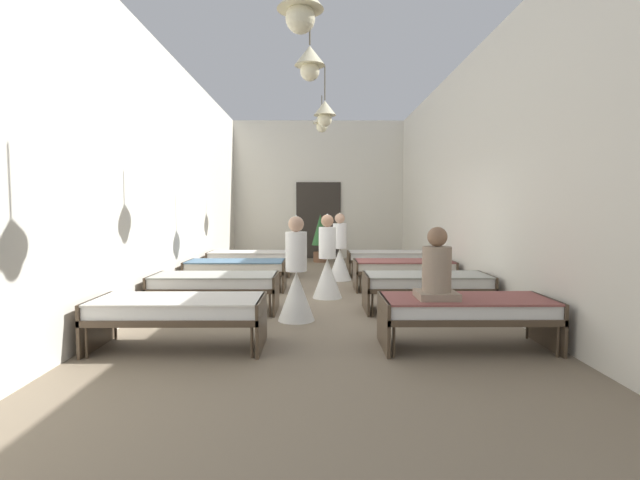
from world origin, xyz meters
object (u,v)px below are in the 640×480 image
bed_right_row_2 (403,267)px  nurse_far_aisle (340,256)px  patient_seated_primary (437,272)px  potted_plant (320,235)px  bed_right_row_1 (426,283)px  bed_left_row_3 (250,257)px  nurse_mid_aisle (327,268)px  bed_left_row_2 (236,267)px  bed_right_row_3 (388,257)px  bed_right_row_0 (466,309)px  bed_left_row_0 (179,310)px  bed_left_row_1 (215,283)px  nurse_near_aisle (296,283)px

bed_right_row_2 → nurse_far_aisle: bearing=133.4°
patient_seated_primary → potted_plant: potted_plant is taller
bed_right_row_1 → bed_left_row_3: bearing=130.4°
nurse_mid_aisle → nurse_far_aisle: size_ratio=1.00×
bed_right_row_2 → nurse_mid_aisle: bearing=-151.5°
bed_left_row_2 → potted_plant: size_ratio=1.35×
nurse_mid_aisle → bed_right_row_3: bearing=41.3°
bed_right_row_1 → potted_plant: 6.85m
bed_right_row_0 → patient_seated_primary: 0.56m
bed_left_row_0 → bed_right_row_1: 3.75m
bed_left_row_1 → bed_left_row_3: 3.80m
bed_right_row_1 → bed_left_row_3: same height
bed_right_row_1 → nurse_near_aisle: size_ratio=1.28×
bed_left_row_1 → potted_plant: potted_plant is taller
bed_right_row_1 → bed_right_row_2: size_ratio=1.00×
bed_left_row_0 → potted_plant: (1.67, 8.55, 0.37)m
bed_right_row_1 → potted_plant: (-1.57, 6.65, 0.37)m
nurse_near_aisle → nurse_mid_aisle: bearing=142.4°
bed_left_row_1 → nurse_mid_aisle: nurse_mid_aisle is taller
bed_right_row_0 → bed_left_row_1: size_ratio=1.00×
nurse_mid_aisle → nurse_far_aisle: 2.08m
nurse_near_aisle → nurse_far_aisle: 3.81m
bed_right_row_0 → nurse_mid_aisle: size_ratio=1.28×
bed_left_row_2 → bed_right_row_3: same height
bed_right_row_1 → potted_plant: bearing=103.3°
bed_right_row_2 → potted_plant: 5.02m
bed_right_row_3 → potted_plant: size_ratio=1.35×
bed_left_row_0 → patient_seated_primary: patient_seated_primary is taller
nurse_mid_aisle → potted_plant: nurse_mid_aisle is taller
bed_right_row_0 → bed_left_row_2: bearing=130.4°
bed_right_row_2 → bed_left_row_0: bearing=-130.4°
bed_right_row_1 → bed_right_row_0: bearing=-90.0°
bed_right_row_0 → patient_seated_primary: patient_seated_primary is taller
bed_right_row_2 → bed_right_row_3: size_ratio=1.00×
bed_right_row_1 → nurse_far_aisle: 3.35m
bed_left_row_1 → nurse_near_aisle: nurse_near_aisle is taller
bed_right_row_3 → bed_left_row_2: bearing=-149.6°
nurse_mid_aisle → potted_plant: bearing=71.0°
bed_right_row_1 → nurse_far_aisle: (-1.17, 3.14, 0.09)m
bed_left_row_2 → potted_plant: (1.67, 4.75, 0.37)m
bed_right_row_2 → bed_left_row_3: (-3.24, 1.90, 0.00)m
bed_right_row_1 → nurse_far_aisle: size_ratio=1.28×
bed_right_row_0 → nurse_far_aisle: size_ratio=1.28×
bed_left_row_2 → patient_seated_primary: size_ratio=2.37×
nurse_near_aisle → potted_plant: bearing=155.1°
bed_right_row_0 → nurse_mid_aisle: nurse_mid_aisle is taller
bed_left_row_0 → nurse_mid_aisle: (1.74, 2.99, 0.09)m
bed_right_row_3 → nurse_far_aisle: nurse_far_aisle is taller
bed_left_row_0 → bed_right_row_3: size_ratio=1.00×
bed_left_row_1 → nurse_mid_aisle: size_ratio=1.28×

